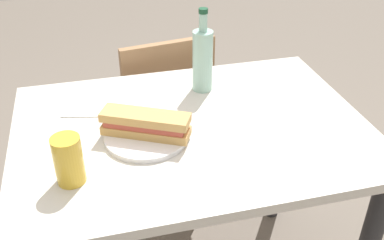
{
  "coord_description": "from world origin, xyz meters",
  "views": [
    {
      "loc": [
        -0.27,
        -1.08,
        1.5
      ],
      "look_at": [
        0.0,
        0.0,
        0.79
      ],
      "focal_mm": 41.72,
      "sensor_mm": 36.0,
      "label": 1
    }
  ],
  "objects_px": {
    "water_bottle": "(203,59)",
    "plate_near": "(146,136)",
    "dining_table": "(192,161)",
    "knife_near": "(148,123)",
    "baguette_sandwich_near": "(146,124)",
    "chair_far": "(163,111)",
    "beer_glass": "(68,160)"
  },
  "relations": [
    {
      "from": "baguette_sandwich_near",
      "to": "water_bottle",
      "type": "height_order",
      "value": "water_bottle"
    },
    {
      "from": "knife_near",
      "to": "beer_glass",
      "type": "relative_size",
      "value": 1.34
    },
    {
      "from": "chair_far",
      "to": "beer_glass",
      "type": "height_order",
      "value": "beer_glass"
    },
    {
      "from": "knife_near",
      "to": "plate_near",
      "type": "bearing_deg",
      "value": -104.82
    },
    {
      "from": "plate_near",
      "to": "baguette_sandwich_near",
      "type": "height_order",
      "value": "baguette_sandwich_near"
    },
    {
      "from": "dining_table",
      "to": "knife_near",
      "type": "distance_m",
      "value": 0.2
    },
    {
      "from": "baguette_sandwich_near",
      "to": "knife_near",
      "type": "height_order",
      "value": "baguette_sandwich_near"
    },
    {
      "from": "plate_near",
      "to": "baguette_sandwich_near",
      "type": "xyz_separation_m",
      "value": [
        -0.0,
        0.0,
        0.04
      ]
    },
    {
      "from": "chair_far",
      "to": "water_bottle",
      "type": "distance_m",
      "value": 0.54
    },
    {
      "from": "dining_table",
      "to": "knife_near",
      "type": "height_order",
      "value": "knife_near"
    },
    {
      "from": "plate_near",
      "to": "water_bottle",
      "type": "relative_size",
      "value": 0.85
    },
    {
      "from": "dining_table",
      "to": "knife_near",
      "type": "xyz_separation_m",
      "value": [
        -0.13,
        0.02,
        0.15
      ]
    },
    {
      "from": "chair_far",
      "to": "beer_glass",
      "type": "distance_m",
      "value": 0.9
    },
    {
      "from": "chair_far",
      "to": "knife_near",
      "type": "bearing_deg",
      "value": -104.31
    },
    {
      "from": "knife_near",
      "to": "beer_glass",
      "type": "distance_m",
      "value": 0.3
    },
    {
      "from": "plate_near",
      "to": "knife_near",
      "type": "xyz_separation_m",
      "value": [
        0.01,
        0.05,
        0.01
      ]
    },
    {
      "from": "water_bottle",
      "to": "knife_near",
      "type": "bearing_deg",
      "value": -138.52
    },
    {
      "from": "plate_near",
      "to": "dining_table",
      "type": "bearing_deg",
      "value": 12.51
    },
    {
      "from": "beer_glass",
      "to": "water_bottle",
      "type": "bearing_deg",
      "value": 40.8
    },
    {
      "from": "dining_table",
      "to": "plate_near",
      "type": "bearing_deg",
      "value": -167.49
    },
    {
      "from": "knife_near",
      "to": "chair_far",
      "type": "bearing_deg",
      "value": 75.69
    },
    {
      "from": "dining_table",
      "to": "chair_far",
      "type": "xyz_separation_m",
      "value": [
        0.01,
        0.57,
        -0.16
      ]
    },
    {
      "from": "baguette_sandwich_near",
      "to": "knife_near",
      "type": "distance_m",
      "value": 0.06
    },
    {
      "from": "plate_near",
      "to": "beer_glass",
      "type": "relative_size",
      "value": 1.86
    },
    {
      "from": "chair_far",
      "to": "baguette_sandwich_near",
      "type": "distance_m",
      "value": 0.71
    },
    {
      "from": "chair_far",
      "to": "beer_glass",
      "type": "relative_size",
      "value": 6.53
    },
    {
      "from": "water_bottle",
      "to": "plate_near",
      "type": "bearing_deg",
      "value": -133.46
    },
    {
      "from": "dining_table",
      "to": "plate_near",
      "type": "relative_size",
      "value": 4.37
    },
    {
      "from": "plate_near",
      "to": "water_bottle",
      "type": "distance_m",
      "value": 0.35
    },
    {
      "from": "chair_far",
      "to": "knife_near",
      "type": "relative_size",
      "value": 4.86
    },
    {
      "from": "baguette_sandwich_near",
      "to": "beer_glass",
      "type": "xyz_separation_m",
      "value": [
        -0.21,
        -0.14,
        0.02
      ]
    },
    {
      "from": "baguette_sandwich_near",
      "to": "beer_glass",
      "type": "distance_m",
      "value": 0.25
    }
  ]
}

